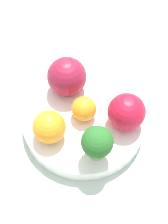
# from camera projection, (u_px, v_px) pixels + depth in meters

# --- Properties ---
(ground_plane) EXTENTS (6.00, 6.00, 0.00)m
(ground_plane) POSITION_uv_depth(u_px,v_px,m) (84.00, 129.00, 0.52)
(ground_plane) COLOR gray
(table_surface) EXTENTS (1.20, 1.20, 0.02)m
(table_surface) POSITION_uv_depth(u_px,v_px,m) (84.00, 127.00, 0.51)
(table_surface) COLOR #B2C6B2
(table_surface) RESTS_ON ground_plane
(bowl) EXTENTS (0.19, 0.19, 0.03)m
(bowl) POSITION_uv_depth(u_px,v_px,m) (84.00, 120.00, 0.50)
(bowl) COLOR white
(bowl) RESTS_ON table_surface
(broccoli) EXTENTS (0.04, 0.04, 0.06)m
(broccoli) POSITION_uv_depth(u_px,v_px,m) (97.00, 143.00, 0.42)
(broccoli) COLOR #8CB76B
(broccoli) RESTS_ON bowl
(apple_red) EXTENTS (0.06, 0.06, 0.06)m
(apple_red) POSITION_uv_depth(u_px,v_px,m) (67.00, 77.00, 0.48)
(apple_red) COLOR maroon
(apple_red) RESTS_ON bowl
(apple_green) EXTENTS (0.06, 0.06, 0.06)m
(apple_green) POSITION_uv_depth(u_px,v_px,m) (126.00, 112.00, 0.45)
(apple_green) COLOR #B7142D
(apple_green) RESTS_ON bowl
(orange_front) EXTENTS (0.05, 0.05, 0.05)m
(orange_front) POSITION_uv_depth(u_px,v_px,m) (49.00, 127.00, 0.45)
(orange_front) COLOR orange
(orange_front) RESTS_ON bowl
(orange_back) EXTENTS (0.04, 0.04, 0.04)m
(orange_back) POSITION_uv_depth(u_px,v_px,m) (86.00, 110.00, 0.47)
(orange_back) COLOR orange
(orange_back) RESTS_ON bowl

